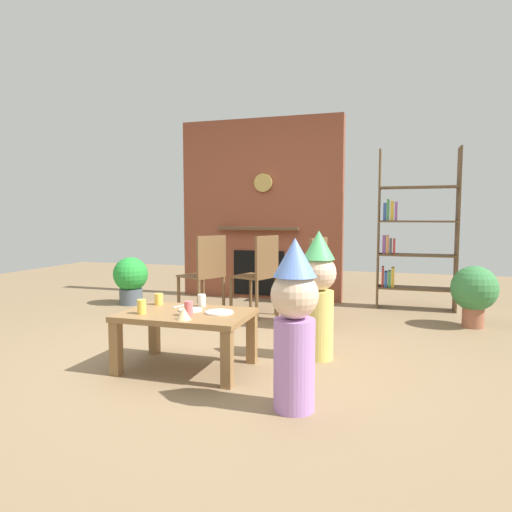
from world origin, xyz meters
name	(u,v)px	position (x,y,z in m)	size (l,w,h in m)	color
ground_plane	(223,356)	(0.00, 0.00, 0.00)	(12.00, 12.00, 0.00)	#846B4C
brick_fireplace_feature	(261,210)	(-0.46, 2.60, 1.19)	(2.20, 0.28, 2.40)	brown
bookshelf	(409,237)	(1.45, 2.40, 0.87)	(0.90, 0.28, 1.90)	brown
coffee_table	(186,322)	(-0.14, -0.37, 0.35)	(0.92, 0.62, 0.42)	olive
paper_cup_near_left	(142,307)	(-0.42, -0.51, 0.47)	(0.06, 0.06, 0.10)	#F2CC4C
paper_cup_near_right	(159,299)	(-0.47, -0.18, 0.46)	(0.07, 0.07, 0.09)	#F2CC4C
paper_cup_center	(189,309)	(-0.07, -0.47, 0.47)	(0.06, 0.06, 0.10)	#E5666B
paper_cup_far_left	(202,300)	(-0.12, -0.14, 0.47)	(0.06, 0.06, 0.09)	silver
paper_plate_front	(219,312)	(0.10, -0.33, 0.43)	(0.20, 0.20, 0.01)	white
paper_plate_rear	(191,310)	(-0.14, -0.31, 0.43)	(0.17, 0.17, 0.01)	white
birthday_cake_slice	(184,313)	(-0.06, -0.59, 0.46)	(0.10, 0.10, 0.09)	#EAC68C
table_fork	(180,306)	(-0.28, -0.18, 0.42)	(0.15, 0.02, 0.01)	silver
child_with_cone_hat	(294,320)	(0.76, -0.83, 0.52)	(0.27, 0.27, 0.99)	#B27FCC
child_in_pink	(318,291)	(0.73, 0.15, 0.53)	(0.28, 0.28, 1.00)	#E0CC66
dining_chair_left	(206,270)	(-0.72, 1.33, 0.51)	(0.54, 0.54, 0.90)	brown
dining_chair_middle	(260,271)	(-0.13, 1.47, 0.51)	(0.51, 0.51, 0.90)	brown
dining_chair_right	(310,276)	(0.48, 1.16, 0.51)	(0.48, 0.48, 0.90)	brown
potted_plant_tall	(474,291)	(2.06, 1.61, 0.37)	(0.45, 0.45, 0.62)	#9E5B42
potted_plant_short	(131,278)	(-1.89, 1.66, 0.33)	(0.43, 0.43, 0.60)	#4C5660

